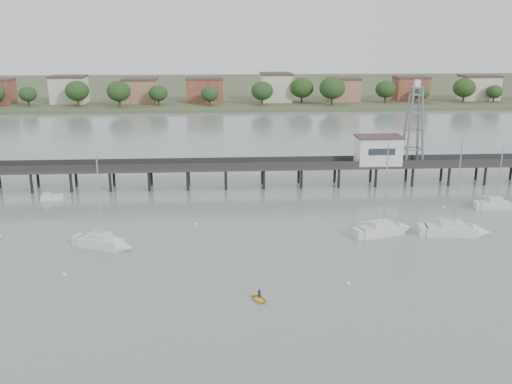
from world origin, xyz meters
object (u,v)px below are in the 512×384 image
(pier, at_px, (244,167))
(sailboat_d, at_px, (462,231))
(sailboat_f, at_px, (109,244))
(white_tender, at_px, (52,197))
(yellow_dinghy, at_px, (259,301))
(sailboat_e, at_px, (500,205))
(lattice_tower, at_px, (414,126))
(sailboat_c, at_px, (389,229))

(pier, distance_m, sailboat_d, 41.06)
(sailboat_f, distance_m, white_tender, 27.43)
(pier, height_order, yellow_dinghy, pier)
(yellow_dinghy, bearing_deg, sailboat_e, 8.27)
(sailboat_d, height_order, sailboat_f, sailboat_d)
(lattice_tower, distance_m, sailboat_c, 31.32)
(sailboat_e, xyz_separation_m, white_tender, (-74.40, 10.02, -0.20))
(white_tender, bearing_deg, yellow_dinghy, -58.04)
(sailboat_d, distance_m, yellow_dinghy, 35.50)
(sailboat_e, xyz_separation_m, sailboat_f, (-60.45, -13.60, -0.01))
(white_tender, relative_size, yellow_dinghy, 1.66)
(sailboat_c, xyz_separation_m, white_tender, (-53.02, 20.34, -0.18))
(pier, relative_size, sailboat_f, 11.21)
(pier, xyz_separation_m, white_tender, (-33.50, -6.64, -3.34))
(sailboat_c, distance_m, sailboat_f, 39.20)
(pier, distance_m, sailboat_f, 36.16)
(pier, xyz_separation_m, sailboat_e, (40.90, -16.66, -3.14))
(sailboat_e, bearing_deg, yellow_dinghy, -139.95)
(white_tender, distance_m, yellow_dinghy, 52.03)
(sailboat_e, xyz_separation_m, yellow_dinghy, (-41.41, -30.21, -0.65))
(sailboat_e, height_order, white_tender, sailboat_e)
(sailboat_d, xyz_separation_m, sailboat_f, (-49.23, -2.05, 0.01))
(lattice_tower, bearing_deg, yellow_dinghy, -124.33)
(sailboat_e, xyz_separation_m, sailboat_d, (-11.22, -11.55, -0.02))
(sailboat_d, distance_m, sailboat_f, 49.27)
(sailboat_e, distance_m, sailboat_d, 16.10)
(sailboat_e, relative_size, yellow_dinghy, 4.60)
(pier, bearing_deg, lattice_tower, 0.00)
(sailboat_e, relative_size, white_tender, 2.77)
(pier, height_order, white_tender, pier)
(pier, distance_m, white_tender, 34.32)
(sailboat_e, bearing_deg, lattice_tower, 123.38)
(sailboat_f, bearing_deg, pier, 80.32)
(pier, height_order, sailboat_d, sailboat_d)
(sailboat_e, bearing_deg, pier, 161.78)
(sailboat_c, bearing_deg, sailboat_d, -23.60)
(sailboat_c, relative_size, sailboat_f, 1.06)
(sailboat_f, bearing_deg, sailboat_e, 35.87)
(lattice_tower, distance_m, sailboat_e, 21.79)
(pier, xyz_separation_m, lattice_tower, (31.50, 0.00, 7.31))
(pier, xyz_separation_m, sailboat_f, (-19.55, -30.25, -3.15))
(lattice_tower, distance_m, sailboat_d, 30.14)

